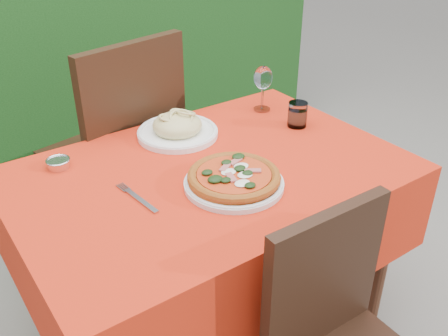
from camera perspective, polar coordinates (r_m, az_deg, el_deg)
ground at (r=2.10m, az=-1.29°, el=-17.98°), size 60.00×60.00×0.00m
hedge at (r=2.90m, az=-19.66°, el=15.54°), size 3.20×0.55×1.78m
dining_table at (r=1.71m, az=-1.52°, el=-4.48°), size 1.26×0.86×0.75m
chair_far at (r=2.14m, az=-11.56°, el=2.81°), size 0.56×0.56×1.06m
pizza_plate at (r=1.52m, az=1.15°, el=-1.24°), size 0.31×0.31×0.06m
pasta_plate at (r=1.83m, az=-5.34°, el=4.54°), size 0.30×0.30×0.08m
water_glass at (r=1.92m, az=8.39°, el=5.95°), size 0.07×0.07×0.10m
wine_glass at (r=2.01m, az=4.48°, el=10.04°), size 0.08×0.08×0.19m
fork at (r=1.48m, az=-9.44°, el=-3.70°), size 0.05×0.22×0.01m
steel_ramekin at (r=1.71m, az=-18.39°, el=0.46°), size 0.07×0.07×0.03m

